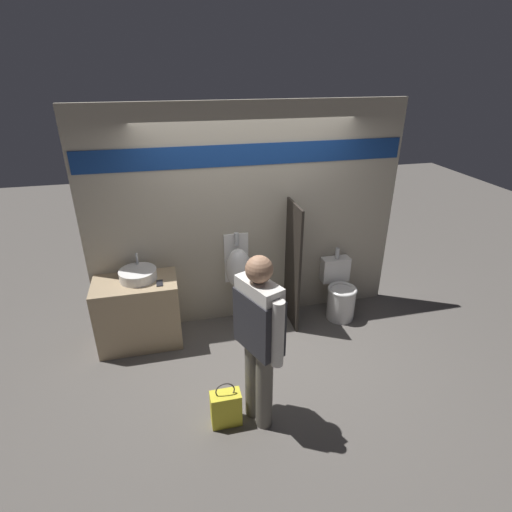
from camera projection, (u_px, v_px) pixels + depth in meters
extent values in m
plane|color=#5B5651|center=(259.00, 339.00, 4.89)|extent=(16.00, 16.00, 0.00)
cube|color=#B2A893|center=(248.00, 219.00, 4.83)|extent=(3.82, 0.06, 2.70)
cube|color=navy|center=(248.00, 155.00, 4.46)|extent=(3.74, 0.01, 0.24)
cube|color=tan|center=(139.00, 312.00, 4.68)|extent=(0.94, 0.56, 0.82)
cylinder|color=white|center=(138.00, 275.00, 4.53)|extent=(0.42, 0.42, 0.11)
cylinder|color=silver|center=(137.00, 259.00, 4.61)|extent=(0.03, 0.03, 0.14)
cube|color=#232328|center=(160.00, 283.00, 4.46)|extent=(0.07, 0.14, 0.01)
cube|color=#28231E|center=(293.00, 266.00, 4.91)|extent=(0.03, 0.54, 1.60)
cylinder|color=silver|center=(239.00, 304.00, 5.10)|extent=(0.04, 0.04, 0.54)
ellipsoid|color=white|center=(239.00, 269.00, 4.88)|extent=(0.32, 0.29, 0.52)
cube|color=white|center=(236.00, 258.00, 4.97)|extent=(0.30, 0.02, 0.65)
cylinder|color=silver|center=(236.00, 239.00, 4.82)|extent=(0.06, 0.06, 0.16)
cylinder|color=white|center=(341.00, 304.00, 5.22)|extent=(0.36, 0.36, 0.42)
torus|color=white|center=(342.00, 289.00, 5.13)|extent=(0.38, 0.38, 0.04)
cube|color=white|center=(335.00, 269.00, 5.30)|extent=(0.37, 0.16, 0.33)
cylinder|color=silver|center=(337.00, 253.00, 5.17)|extent=(0.06, 0.06, 0.14)
cylinder|color=#666056|center=(264.00, 389.00, 3.57)|extent=(0.16, 0.16, 0.83)
cylinder|color=#666056|center=(253.00, 379.00, 3.69)|extent=(0.16, 0.16, 0.83)
cube|color=silver|center=(259.00, 316.00, 3.30)|extent=(0.34, 0.47, 0.66)
cube|color=#2D2D33|center=(259.00, 321.00, 3.33)|extent=(0.38, 0.50, 0.52)
cylinder|color=silver|center=(278.00, 334.00, 3.14)|extent=(0.10, 0.10, 0.60)
cylinder|color=silver|center=(242.00, 306.00, 3.50)|extent=(0.10, 0.10, 0.60)
sphere|color=#A87A5B|center=(259.00, 269.00, 3.11)|extent=(0.22, 0.22, 0.22)
cube|color=yellow|center=(226.00, 408.00, 3.68)|extent=(0.28, 0.15, 0.35)
torus|color=#4C4742|center=(225.00, 391.00, 3.58)|extent=(0.18, 0.01, 0.18)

